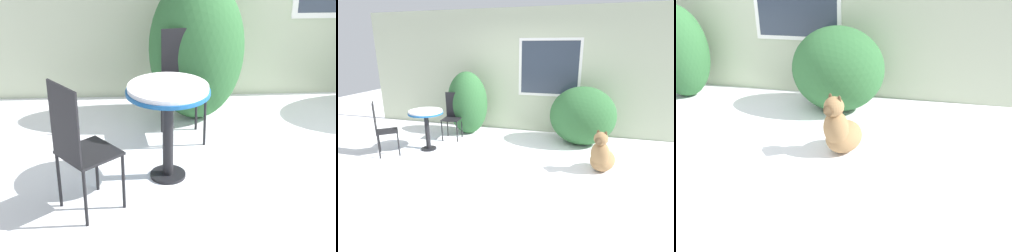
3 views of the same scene
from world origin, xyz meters
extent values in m
plane|color=white|center=(0.00, 0.00, 0.00)|extent=(16.00, 16.00, 0.00)
cube|color=#B2BC9E|center=(0.00, 2.20, 1.38)|extent=(8.00, 0.06, 2.75)
ellipsoid|color=#2D6033|center=(-1.19, 1.60, 0.71)|extent=(0.92, 0.73, 1.41)
ellipsoid|color=#2D6033|center=(1.33, 1.56, 0.59)|extent=(1.30, 1.09, 1.18)
ellipsoid|color=#937047|center=(1.68, 0.37, 0.18)|extent=(0.53, 0.58, 0.36)
ellipsoid|color=#937047|center=(1.62, 0.25, 0.33)|extent=(0.37, 0.35, 0.39)
sphere|color=#937047|center=(1.61, 0.22, 0.59)|extent=(0.21, 0.21, 0.21)
cone|color=brown|center=(1.55, 0.10, 0.57)|extent=(0.13, 0.11, 0.12)
ellipsoid|color=brown|center=(1.56, 0.26, 0.67)|extent=(0.05, 0.05, 0.10)
ellipsoid|color=brown|center=(1.67, 0.21, 0.67)|extent=(0.05, 0.05, 0.10)
ellipsoid|color=#937047|center=(1.77, 0.57, 0.08)|extent=(0.16, 0.23, 0.07)
camera|label=1|loc=(-1.73, -3.17, 2.15)|focal=55.00mm
camera|label=2|loc=(1.23, -3.78, 1.92)|focal=28.00mm
camera|label=3|loc=(2.37, -2.78, 1.84)|focal=35.00mm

